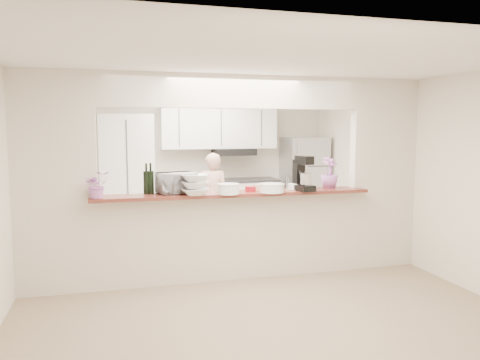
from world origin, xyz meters
name	(u,v)px	position (x,y,z in m)	size (l,w,h in m)	color
floor	(234,278)	(0.00, 0.00, 0.00)	(6.00, 6.00, 0.00)	#9B8A69
tile_overlay	(209,247)	(0.00, 1.55, 0.01)	(5.00, 2.90, 0.01)	#BCB7A9
partition	(234,160)	(0.00, 0.00, 1.48)	(5.00, 0.15, 2.50)	beige
bar_counter	(234,233)	(0.00, 0.00, 0.58)	(3.40, 0.38, 1.09)	beige
kitchen_cabinets	(186,179)	(-0.19, 2.72, 0.97)	(3.15, 0.62, 2.25)	white
refrigerator	(304,182)	(2.05, 2.65, 0.85)	(0.75, 0.70, 1.70)	#ADADB2
flower_left	(97,185)	(-1.60, -0.15, 1.24)	(0.27, 0.24, 0.30)	pink
wine_bottle_a	(146,182)	(-1.05, 0.07, 1.23)	(0.07, 0.07, 0.37)	black
wine_bottle_b	(151,182)	(-1.00, 0.07, 1.23)	(0.07, 0.07, 0.37)	black
toaster_oven	(176,183)	(-0.70, 0.05, 1.21)	(0.45, 0.30, 0.25)	#AAAAAF
serving_bowls	(195,185)	(-0.52, -0.17, 1.21)	(0.32, 0.32, 0.24)	white
plate_stack_a	(228,189)	(-0.12, -0.19, 1.15)	(0.27, 0.27, 0.12)	white
plate_stack_b	(272,188)	(0.42, -0.19, 1.14)	(0.31, 0.31, 0.11)	white
red_bowl	(250,189)	(0.20, -0.03, 1.12)	(0.14, 0.14, 0.06)	maroon
tan_bowl	(261,187)	(0.37, 0.08, 1.12)	(0.15, 0.15, 0.07)	beige
utensil_caddy	(297,182)	(0.80, -0.06, 1.19)	(0.28, 0.19, 0.24)	silver
stand_mixer	(303,175)	(0.85, -0.14, 1.28)	(0.24, 0.33, 0.43)	black
flower_right	(330,172)	(1.30, 0.05, 1.29)	(0.23, 0.23, 0.41)	#B762B4
person	(212,197)	(0.15, 2.01, 0.73)	(0.53, 0.35, 1.46)	#D79F8B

